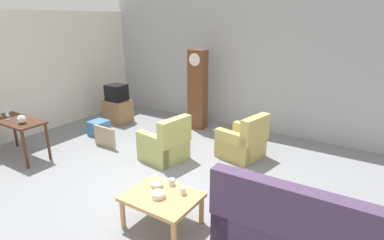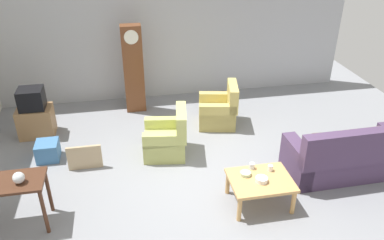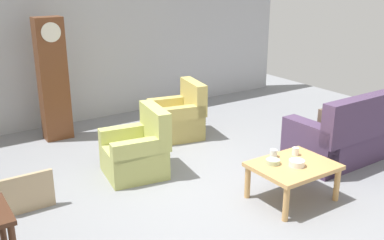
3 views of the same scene
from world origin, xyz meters
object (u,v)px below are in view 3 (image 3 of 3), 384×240
Objects in this scene: armchair_olive_far at (178,119)px; framed_picture_leaning at (28,193)px; bowl_shallow_green at (273,162)px; cup_blue_rimmed at (274,153)px; coffee_table_wood at (293,169)px; grandfather_clock at (53,79)px; armchair_olive_near at (137,153)px; couch_floral at (355,133)px; cup_white_porcelain at (295,151)px; bowl_white_stacked at (297,163)px.

armchair_olive_far is 1.54× the size of framed_picture_leaning.
cup_blue_rimmed is at bearing 44.43° from bowl_shallow_green.
grandfather_clock is at bearing 114.99° from coffee_table_wood.
armchair_olive_near is 1.86m from bowl_shallow_green.
coffee_table_wood is at bearing -80.47° from cup_blue_rimmed.
cup_blue_rimmed is (2.69, -1.17, 0.28)m from framed_picture_leaning.
coffee_table_wood is 10.08× the size of cup_blue_rimmed.
bowl_shallow_green is (-0.20, 0.14, 0.09)m from coffee_table_wood.
framed_picture_leaning is 2.87m from bowl_shallow_green.
grandfather_clock is at bearing 137.10° from couch_floral.
grandfather_clock is 3.85m from bowl_shallow_green.
couch_floral is 3.52× the size of framed_picture_leaning.
cup_white_porcelain is 0.29m from cup_blue_rimmed.
couch_floral is 1.56m from cup_white_porcelain.
grandfather_clock is at bearing 64.63° from framed_picture_leaning.
couch_floral is at bearing 15.93° from bowl_white_stacked.
bowl_shallow_green is at bearing 144.91° from coffee_table_wood.
cup_blue_rimmed is at bearing -49.51° from armchair_olive_near.
cup_white_porcelain is 0.42m from bowl_shallow_green.
armchair_olive_near is 1.83m from cup_blue_rimmed.
cup_white_porcelain is (1.92, -3.47, -0.48)m from grandfather_clock.
grandfather_clock is 10.65× the size of bowl_white_stacked.
armchair_olive_far is 2.69m from bowl_white_stacked.
framed_picture_leaning is (-1.51, -0.21, -0.08)m from armchair_olive_near.
coffee_table_wood is 1.60× the size of framed_picture_leaning.
armchair_olive_far is (1.25, 0.94, 0.00)m from armchair_olive_near.
armchair_olive_near and armchair_olive_far have the same top height.
couch_floral reaches higher than coffee_table_wood.
armchair_olive_near is 2.09m from cup_white_porcelain.
couch_floral reaches higher than armchair_olive_far.
bowl_white_stacked reaches higher than bowl_shallow_green.
grandfather_clock is 20.78× the size of cup_blue_rimmed.
bowl_shallow_green is at bearing -27.55° from framed_picture_leaning.
couch_floral is 3.23m from armchair_olive_near.
bowl_shallow_green is (-0.22, -2.48, 0.18)m from armchair_olive_far.
couch_floral reaches higher than bowl_shallow_green.
cup_blue_rimmed is at bearing -23.58° from framed_picture_leaning.
armchair_olive_far reaches higher than bowl_shallow_green.
grandfather_clock reaches higher than cup_white_porcelain.
armchair_olive_near reaches higher than bowl_shallow_green.
cup_blue_rimmed reaches higher than bowl_white_stacked.
armchair_olive_far reaches higher than framed_picture_leaning.
armchair_olive_far is 2.99m from framed_picture_leaning.
cup_blue_rimmed is at bearing -91.59° from armchair_olive_far.
cup_white_porcelain is at bearing 39.95° from coffee_table_wood.
bowl_shallow_green is at bearing -66.86° from grandfather_clock.
grandfather_clock is at bearing 118.95° from cup_white_porcelain.
armchair_olive_near is at bearing 130.49° from cup_blue_rimmed.
cup_blue_rimmed is (1.18, -1.38, 0.20)m from armchair_olive_near.
couch_floral is 21.48× the size of cup_white_porcelain.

